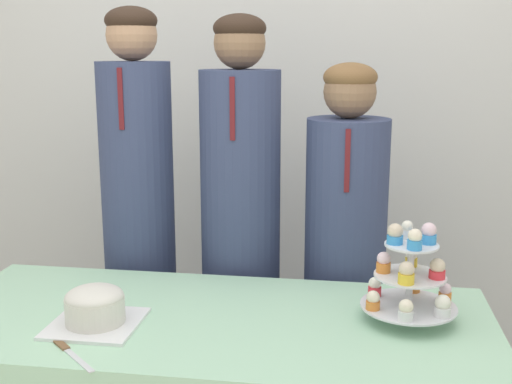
{
  "coord_description": "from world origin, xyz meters",
  "views": [
    {
      "loc": [
        0.41,
        -1.4,
        1.51
      ],
      "look_at": [
        0.13,
        0.41,
        1.11
      ],
      "focal_mm": 45.0,
      "sensor_mm": 36.0,
      "label": 1
    }
  ],
  "objects_px": {
    "student_0": "(139,232)",
    "student_2": "(344,269)",
    "round_cake": "(95,307)",
    "cupcake_stand": "(410,276)",
    "student_1": "(241,243)",
    "cake_knife": "(68,351)"
  },
  "relations": [
    {
      "from": "student_0",
      "to": "student_2",
      "type": "relative_size",
      "value": 1.14
    },
    {
      "from": "student_0",
      "to": "student_2",
      "type": "xyz_separation_m",
      "value": [
        0.81,
        -0.0,
        -0.11
      ]
    },
    {
      "from": "round_cake",
      "to": "student_2",
      "type": "height_order",
      "value": "student_2"
    },
    {
      "from": "cupcake_stand",
      "to": "student_2",
      "type": "bearing_deg",
      "value": 110.85
    },
    {
      "from": "round_cake",
      "to": "student_1",
      "type": "relative_size",
      "value": 0.16
    },
    {
      "from": "cupcake_stand",
      "to": "student_1",
      "type": "height_order",
      "value": "student_1"
    },
    {
      "from": "student_0",
      "to": "student_2",
      "type": "bearing_deg",
      "value": -0.0
    },
    {
      "from": "cupcake_stand",
      "to": "round_cake",
      "type": "bearing_deg",
      "value": -169.61
    },
    {
      "from": "student_0",
      "to": "round_cake",
      "type": "bearing_deg",
      "value": -82.1
    },
    {
      "from": "cupcake_stand",
      "to": "student_1",
      "type": "relative_size",
      "value": 0.18
    },
    {
      "from": "cupcake_stand",
      "to": "student_2",
      "type": "xyz_separation_m",
      "value": [
        -0.2,
        0.51,
        -0.16
      ]
    },
    {
      "from": "cake_knife",
      "to": "student_1",
      "type": "bearing_deg",
      "value": 111.55
    },
    {
      "from": "round_cake",
      "to": "student_2",
      "type": "relative_size",
      "value": 0.17
    },
    {
      "from": "student_1",
      "to": "student_0",
      "type": "bearing_deg",
      "value": -180.0
    },
    {
      "from": "student_2",
      "to": "round_cake",
      "type": "bearing_deg",
      "value": -136.31
    },
    {
      "from": "round_cake",
      "to": "cake_knife",
      "type": "bearing_deg",
      "value": -92.94
    },
    {
      "from": "cake_knife",
      "to": "student_0",
      "type": "height_order",
      "value": "student_0"
    },
    {
      "from": "cake_knife",
      "to": "student_1",
      "type": "distance_m",
      "value": 0.91
    },
    {
      "from": "student_2",
      "to": "cake_knife",
      "type": "bearing_deg",
      "value": -130.25
    },
    {
      "from": "student_0",
      "to": "cake_knife",
      "type": "bearing_deg",
      "value": -84.26
    },
    {
      "from": "round_cake",
      "to": "cupcake_stand",
      "type": "distance_m",
      "value": 0.93
    },
    {
      "from": "cake_knife",
      "to": "student_1",
      "type": "relative_size",
      "value": 0.11
    }
  ]
}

